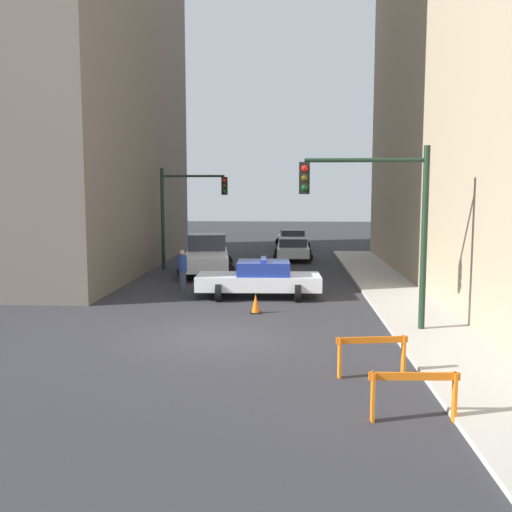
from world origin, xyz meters
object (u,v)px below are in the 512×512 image
at_px(police_car, 260,279).
at_px(white_truck, 207,255).
at_px(barrier_front, 414,388).
at_px(barrier_mid, 372,349).
at_px(pedestrian_crossing, 183,270).
at_px(traffic_light_far, 184,204).
at_px(parked_car_near, 293,249).
at_px(traffic_cone, 256,304).
at_px(traffic_light_near, 383,210).
at_px(parked_car_mid, 292,239).

relative_size(police_car, white_truck, 0.85).
bearing_deg(barrier_front, barrier_mid, 99.06).
xyz_separation_m(white_truck, pedestrian_crossing, (-0.31, -4.77, -0.04)).
relative_size(white_truck, barrier_mid, 3.54).
relative_size(traffic_light_far, police_car, 1.09).
relative_size(traffic_light_far, parked_car_near, 1.21).
relative_size(traffic_light_far, traffic_cone, 7.93).
bearing_deg(barrier_mid, traffic_cone, 114.59).
bearing_deg(barrier_mid, parked_car_near, 94.26).
height_order(traffic_light_near, parked_car_near, traffic_light_near).
bearing_deg(traffic_light_far, barrier_front, -68.32).
bearing_deg(parked_car_near, traffic_cone, -94.98).
bearing_deg(traffic_cone, traffic_light_near, -31.88).
height_order(parked_car_mid, pedestrian_crossing, pedestrian_crossing).
xyz_separation_m(traffic_light_far, traffic_cone, (4.29, -10.29, -3.08)).
height_order(traffic_light_near, barrier_mid, traffic_light_near).
bearing_deg(pedestrian_crossing, traffic_cone, -26.48).
bearing_deg(parked_car_mid, parked_car_near, -94.20).
bearing_deg(traffic_light_near, pedestrian_crossing, 136.99).
bearing_deg(parked_car_mid, traffic_light_far, -120.39).
bearing_deg(parked_car_mid, white_truck, -112.71).
xyz_separation_m(parked_car_mid, traffic_cone, (-1.33, -21.76, -0.36)).
height_order(police_car, parked_car_mid, police_car).
height_order(traffic_light_near, white_truck, traffic_light_near).
bearing_deg(white_truck, parked_car_near, 46.23).
relative_size(traffic_light_far, barrier_front, 3.25).
distance_m(parked_car_near, pedestrian_crossing, 11.54).
relative_size(traffic_light_far, pedestrian_crossing, 3.13).
xyz_separation_m(barrier_front, barrier_mid, (-0.39, 2.43, 0.00)).
bearing_deg(barrier_mid, pedestrian_crossing, 120.24).
xyz_separation_m(parked_car_near, traffic_cone, (-1.34, -14.78, -0.36)).
bearing_deg(traffic_light_near, white_truck, 120.60).
height_order(parked_car_near, parked_car_mid, same).
xyz_separation_m(traffic_light_near, pedestrian_crossing, (-6.99, 6.52, -2.67)).
height_order(police_car, traffic_cone, police_car).
height_order(white_truck, traffic_cone, white_truck).
bearing_deg(parked_car_mid, police_car, -98.35).
height_order(traffic_light_far, white_truck, traffic_light_far).
xyz_separation_m(police_car, barrier_mid, (2.93, -9.21, -0.11)).
bearing_deg(traffic_light_near, police_car, 126.00).
bearing_deg(traffic_light_near, parked_car_near, 98.00).
xyz_separation_m(parked_car_near, barrier_mid, (1.58, -21.15, -0.06)).
bearing_deg(white_truck, pedestrian_crossing, -101.17).
height_order(police_car, parked_car_near, police_car).
bearing_deg(police_car, traffic_cone, 178.38).
distance_m(white_truck, traffic_cone, 9.45).
relative_size(police_car, barrier_mid, 3.00).
bearing_deg(white_truck, traffic_light_far, 128.15).
bearing_deg(barrier_mid, traffic_light_far, 113.38).
height_order(traffic_light_far, traffic_cone, traffic_light_far).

